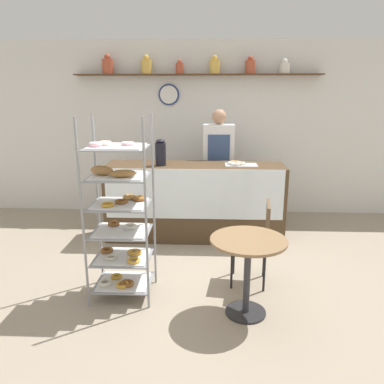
{
  "coord_description": "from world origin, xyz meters",
  "views": [
    {
      "loc": [
        0.18,
        -3.56,
        1.94
      ],
      "look_at": [
        0.0,
        0.45,
        0.86
      ],
      "focal_mm": 35.0,
      "sensor_mm": 36.0,
      "label": 1
    }
  ],
  "objects": [
    {
      "name": "ground_plane",
      "position": [
        0.0,
        0.0,
        0.0
      ],
      "size": [
        14.0,
        14.0,
        0.0
      ],
      "primitive_type": "plane",
      "color": "gray"
    },
    {
      "name": "coffee_carafe",
      "position": [
        -0.44,
        1.2,
        1.18
      ],
      "size": [
        0.14,
        0.14,
        0.34
      ],
      "color": "black",
      "rests_on": "display_counter"
    },
    {
      "name": "cafe_table",
      "position": [
        0.53,
        -0.56,
        0.54
      ],
      "size": [
        0.66,
        0.66,
        0.72
      ],
      "color": "#262628",
      "rests_on": "ground_plane"
    },
    {
      "name": "display_counter",
      "position": [
        0.0,
        1.28,
        0.51
      ],
      "size": [
        2.35,
        0.62,
        1.01
      ],
      "color": "#4C3823",
      "rests_on": "ground_plane"
    },
    {
      "name": "back_wall",
      "position": [
        -0.0,
        2.45,
        1.38
      ],
      "size": [
        10.0,
        0.3,
        2.7
      ],
      "color": "white",
      "rests_on": "ground_plane"
    },
    {
      "name": "cafe_chair",
      "position": [
        0.69,
        0.01,
        0.54
      ],
      "size": [
        0.43,
        0.43,
        0.87
      ],
      "rotation": [
        0.0,
        0.0,
        4.58
      ],
      "color": "black",
      "rests_on": "ground_plane"
    },
    {
      "name": "pastry_rack",
      "position": [
        -0.64,
        -0.27,
        0.81
      ],
      "size": [
        0.58,
        0.5,
        1.74
      ],
      "color": "gray",
      "rests_on": "ground_plane"
    },
    {
      "name": "person_worker",
      "position": [
        0.32,
        1.8,
        0.93
      ],
      "size": [
        0.44,
        0.23,
        1.7
      ],
      "color": "#282833",
      "rests_on": "ground_plane"
    },
    {
      "name": "donut_tray_counter",
      "position": [
        0.56,
        1.25,
        1.03
      ],
      "size": [
        0.41,
        0.26,
        0.05
      ],
      "color": "silver",
      "rests_on": "display_counter"
    }
  ]
}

